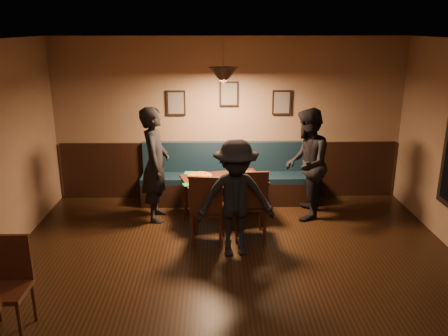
# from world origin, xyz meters

# --- Properties ---
(floor) EXTENTS (7.00, 7.00, 0.00)m
(floor) POSITION_xyz_m (0.00, 0.00, 0.00)
(floor) COLOR black
(floor) RESTS_ON ground
(ceiling) EXTENTS (7.00, 7.00, 0.00)m
(ceiling) POSITION_xyz_m (0.00, 0.00, 2.80)
(ceiling) COLOR silver
(ceiling) RESTS_ON ground
(wall_back) EXTENTS (6.00, 0.00, 6.00)m
(wall_back) POSITION_xyz_m (0.00, 3.50, 1.40)
(wall_back) COLOR #8C704F
(wall_back) RESTS_ON ground
(wainscot) EXTENTS (5.88, 0.06, 1.00)m
(wainscot) POSITION_xyz_m (0.00, 3.47, 0.50)
(wainscot) COLOR black
(wainscot) RESTS_ON ground
(booth_bench) EXTENTS (3.00, 0.60, 1.00)m
(booth_bench) POSITION_xyz_m (0.00, 3.20, 0.50)
(booth_bench) COLOR #0F232D
(booth_bench) RESTS_ON ground
(picture_left) EXTENTS (0.32, 0.04, 0.42)m
(picture_left) POSITION_xyz_m (-0.90, 3.47, 1.70)
(picture_left) COLOR black
(picture_left) RESTS_ON wall_back
(picture_center) EXTENTS (0.32, 0.04, 0.42)m
(picture_center) POSITION_xyz_m (0.00, 3.47, 1.85)
(picture_center) COLOR black
(picture_center) RESTS_ON wall_back
(picture_right) EXTENTS (0.32, 0.04, 0.42)m
(picture_right) POSITION_xyz_m (0.90, 3.47, 1.70)
(picture_right) COLOR black
(picture_right) RESTS_ON wall_back
(pendant_lamp) EXTENTS (0.44, 0.44, 0.25)m
(pendant_lamp) POSITION_xyz_m (-0.11, 2.48, 2.25)
(pendant_lamp) COLOR black
(pendant_lamp) RESTS_ON ceiling
(dining_table) EXTENTS (1.41, 1.10, 0.67)m
(dining_table) POSITION_xyz_m (-0.11, 2.48, 0.33)
(dining_table) COLOR black
(dining_table) RESTS_ON floor
(chair_near_left) EXTENTS (0.51, 0.51, 1.04)m
(chair_near_left) POSITION_xyz_m (-0.35, 1.67, 0.52)
(chair_near_left) COLOR black
(chair_near_left) RESTS_ON floor
(chair_near_right) EXTENTS (0.49, 0.49, 1.05)m
(chair_near_right) POSITION_xyz_m (0.24, 1.82, 0.53)
(chair_near_right) COLOR black
(chair_near_right) RESTS_ON floor
(diner_left) EXTENTS (0.43, 0.66, 1.80)m
(diner_left) POSITION_xyz_m (-1.17, 2.50, 0.90)
(diner_left) COLOR black
(diner_left) RESTS_ON floor
(diner_right) EXTENTS (0.86, 1.00, 1.76)m
(diner_right) POSITION_xyz_m (1.19, 2.53, 0.88)
(diner_right) COLOR black
(diner_right) RESTS_ON floor
(diner_front) EXTENTS (1.09, 0.72, 1.58)m
(diner_front) POSITION_xyz_m (0.02, 1.28, 0.79)
(diner_front) COLOR black
(diner_front) RESTS_ON floor
(pizza_a) EXTENTS (0.51, 0.51, 0.04)m
(pizza_a) POSITION_xyz_m (-0.49, 2.56, 0.69)
(pizza_a) COLOR orange
(pizza_a) RESTS_ON dining_table
(pizza_b) EXTENTS (0.34, 0.34, 0.04)m
(pizza_b) POSITION_xyz_m (-0.12, 2.26, 0.69)
(pizza_b) COLOR orange
(pizza_b) RESTS_ON dining_table
(pizza_c) EXTENTS (0.39, 0.39, 0.04)m
(pizza_c) POSITION_xyz_m (0.29, 2.63, 0.69)
(pizza_c) COLOR orange
(pizza_c) RESTS_ON dining_table
(soda_glass) EXTENTS (0.08, 0.08, 0.14)m
(soda_glass) POSITION_xyz_m (0.48, 2.23, 0.74)
(soda_glass) COLOR black
(soda_glass) RESTS_ON dining_table
(tabasco_bottle) EXTENTS (0.04, 0.04, 0.13)m
(tabasco_bottle) POSITION_xyz_m (0.40, 2.38, 0.73)
(tabasco_bottle) COLOR #9B1C05
(tabasco_bottle) RESTS_ON dining_table
(napkin_a) EXTENTS (0.18, 0.18, 0.01)m
(napkin_a) POSITION_xyz_m (-0.66, 2.77, 0.67)
(napkin_a) COLOR #1F7539
(napkin_a) RESTS_ON dining_table
(napkin_b) EXTENTS (0.18, 0.18, 0.01)m
(napkin_b) POSITION_xyz_m (-0.65, 2.20, 0.67)
(napkin_b) COLOR #1D6D22
(napkin_b) RESTS_ON dining_table
(cutlery_set) EXTENTS (0.19, 0.08, 0.00)m
(cutlery_set) POSITION_xyz_m (-0.12, 2.10, 0.67)
(cutlery_set) COLOR silver
(cutlery_set) RESTS_ON dining_table
(cafe_chair_far) EXTENTS (0.43, 0.43, 0.98)m
(cafe_chair_far) POSITION_xyz_m (-2.32, -0.35, 0.49)
(cafe_chair_far) COLOR #321D0E
(cafe_chair_far) RESTS_ON floor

